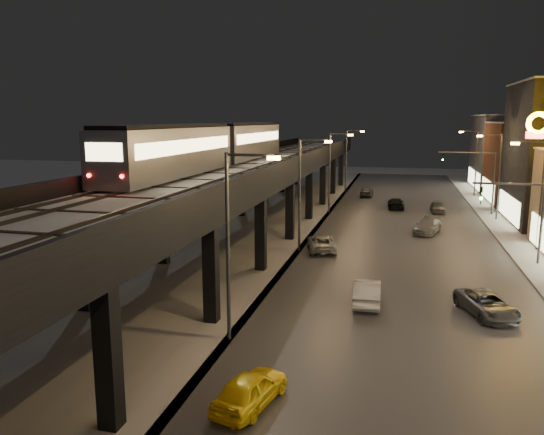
# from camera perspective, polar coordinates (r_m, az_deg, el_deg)

# --- Properties ---
(road_surface) EXTENTS (17.00, 120.00, 0.06)m
(road_surface) POSITION_cam_1_polar(r_m,az_deg,el_deg) (46.05, 13.96, -2.90)
(road_surface) COLOR #46474D
(road_surface) RESTS_ON ground
(sidewalk_right) EXTENTS (4.00, 120.00, 0.14)m
(sidewalk_right) POSITION_cam_1_polar(r_m,az_deg,el_deg) (47.23, 26.20, -3.31)
(sidewalk_right) COLOR #9FA1A8
(sidewalk_right) RESTS_ON ground
(under_viaduct_pavement) EXTENTS (11.00, 120.00, 0.06)m
(under_viaduct_pavement) POSITION_cam_1_polar(r_m,az_deg,el_deg) (47.84, -2.42, -2.10)
(under_viaduct_pavement) COLOR #9FA1A8
(under_viaduct_pavement) RESTS_ON ground
(elevated_viaduct) EXTENTS (9.00, 100.00, 6.30)m
(elevated_viaduct) POSITION_cam_1_polar(r_m,az_deg,el_deg) (43.93, -3.62, 4.15)
(elevated_viaduct) COLOR black
(elevated_viaduct) RESTS_ON ground
(viaduct_trackbed) EXTENTS (8.40, 100.00, 0.32)m
(viaduct_trackbed) POSITION_cam_1_polar(r_m,az_deg,el_deg) (43.98, -3.59, 5.17)
(viaduct_trackbed) COLOR #B2B7C1
(viaduct_trackbed) RESTS_ON elevated_viaduct
(viaduct_parapet_streetside) EXTENTS (0.30, 100.00, 1.10)m
(viaduct_parapet_streetside) POSITION_cam_1_polar(r_m,az_deg,el_deg) (42.88, 2.01, 5.67)
(viaduct_parapet_streetside) COLOR black
(viaduct_parapet_streetside) RESTS_ON elevated_viaduct
(viaduct_parapet_far) EXTENTS (0.30, 100.00, 1.10)m
(viaduct_parapet_far) POSITION_cam_1_polar(r_m,az_deg,el_deg) (45.44, -8.85, 5.82)
(viaduct_parapet_far) COLOR black
(viaduct_parapet_far) RESTS_ON elevated_viaduct
(building_e) EXTENTS (12.20, 12.20, 10.16)m
(building_e) POSITION_cam_1_polar(r_m,az_deg,el_deg) (74.04, 27.02, 5.19)
(building_e) COLOR brown
(building_e) RESTS_ON ground
(building_f) EXTENTS (12.20, 16.20, 11.16)m
(building_f) POSITION_cam_1_polar(r_m,az_deg,el_deg) (87.66, 24.98, 6.34)
(building_f) COLOR #3B3C42
(building_f) RESTS_ON ground
(streetlight_left_1) EXTENTS (2.57, 0.28, 9.00)m
(streetlight_left_1) POSITION_cam_1_polar(r_m,az_deg,el_deg) (24.58, -4.19, -1.80)
(streetlight_left_1) COLOR #38383A
(streetlight_left_1) RESTS_ON ground
(streetlight_left_2) EXTENTS (2.57, 0.28, 9.00)m
(streetlight_left_2) POSITION_cam_1_polar(r_m,az_deg,el_deg) (41.84, 3.36, 3.31)
(streetlight_left_2) COLOR #38383A
(streetlight_left_2) RESTS_ON ground
(streetlight_right_2) EXTENTS (2.56, 0.28, 9.00)m
(streetlight_right_2) POSITION_cam_1_polar(r_m,az_deg,el_deg) (42.32, 26.88, 2.27)
(streetlight_right_2) COLOR #38383A
(streetlight_right_2) RESTS_ON ground
(streetlight_left_3) EXTENTS (2.57, 0.28, 9.00)m
(streetlight_left_3) POSITION_cam_1_polar(r_m,az_deg,el_deg) (59.54, 6.49, 5.40)
(streetlight_left_3) COLOR #38383A
(streetlight_left_3) RESTS_ON ground
(streetlight_right_3) EXTENTS (2.56, 0.28, 9.00)m
(streetlight_right_3) POSITION_cam_1_polar(r_m,az_deg,el_deg) (59.88, 23.05, 4.66)
(streetlight_right_3) COLOR #38383A
(streetlight_right_3) RESTS_ON ground
(streetlight_left_4) EXTENTS (2.57, 0.28, 9.00)m
(streetlight_left_4) POSITION_cam_1_polar(r_m,az_deg,el_deg) (77.38, 8.18, 6.52)
(streetlight_left_4) COLOR #38383A
(streetlight_left_4) RESTS_ON ground
(streetlight_right_4) EXTENTS (2.56, 0.28, 9.00)m
(streetlight_right_4) POSITION_cam_1_polar(r_m,az_deg,el_deg) (77.64, 20.95, 5.95)
(streetlight_right_4) COLOR #38383A
(streetlight_right_4) RESTS_ON ground
(traffic_light_rig_b) EXTENTS (6.10, 0.34, 7.00)m
(traffic_light_rig_b) POSITION_cam_1_polar(r_m,az_deg,el_deg) (62.76, 21.76, 4.31)
(traffic_light_rig_b) COLOR #38383A
(traffic_light_rig_b) RESTS_ON ground
(subway_train) EXTENTS (2.94, 35.94, 3.51)m
(subway_train) POSITION_cam_1_polar(r_m,az_deg,el_deg) (46.18, -6.00, 7.84)
(subway_train) COLOR gray
(subway_train) RESTS_ON viaduct_trackbed
(car_taxi) EXTENTS (2.36, 4.05, 1.29)m
(car_taxi) POSITION_cam_1_polar(r_m,az_deg,el_deg) (20.50, -2.35, -18.10)
(car_taxi) COLOR yellow
(car_taxi) RESTS_ON ground
(car_near_white) EXTENTS (1.66, 4.33, 1.41)m
(car_near_white) POSITION_cam_1_polar(r_m,az_deg,el_deg) (31.10, 10.20, -7.95)
(car_near_white) COLOR silver
(car_near_white) RESTS_ON ground
(car_mid_silver) EXTENTS (3.07, 4.91, 1.27)m
(car_mid_silver) POSITION_cam_1_polar(r_m,az_deg,el_deg) (42.86, 5.36, -2.80)
(car_mid_silver) COLOR #A8A9AA
(car_mid_silver) RESTS_ON ground
(car_mid_dark) EXTENTS (2.04, 4.46, 1.27)m
(car_mid_dark) POSITION_cam_1_polar(r_m,az_deg,el_deg) (64.31, 13.18, 1.43)
(car_mid_dark) COLOR black
(car_mid_dark) RESTS_ON ground
(car_far_white) EXTENTS (1.71, 4.07, 1.38)m
(car_far_white) POSITION_cam_1_polar(r_m,az_deg,el_deg) (73.96, 10.13, 2.75)
(car_far_white) COLOR #4F5358
(car_far_white) RESTS_ON ground
(car_onc_dark) EXTENTS (3.43, 4.87, 1.23)m
(car_onc_dark) POSITION_cam_1_polar(r_m,az_deg,el_deg) (31.10, 22.10, -8.74)
(car_onc_dark) COLOR #585C64
(car_onc_dark) RESTS_ON ground
(car_onc_white) EXTENTS (3.05, 4.94, 1.34)m
(car_onc_white) POSITION_cam_1_polar(r_m,az_deg,el_deg) (51.16, 16.38, -0.96)
(car_onc_white) COLOR gray
(car_onc_white) RESTS_ON ground
(car_onc_red) EXTENTS (1.61, 3.80, 1.28)m
(car_onc_red) POSITION_cam_1_polar(r_m,az_deg,el_deg) (62.92, 17.41, 1.04)
(car_onc_red) COLOR #57585D
(car_onc_red) RESTS_ON ground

